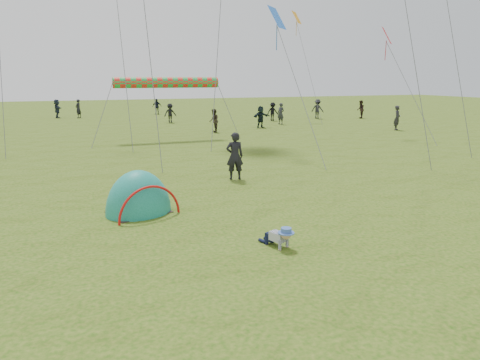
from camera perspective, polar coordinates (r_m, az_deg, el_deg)
name	(u,v)px	position (r m, az deg, el deg)	size (l,w,h in m)	color
ground	(270,237)	(10.41, 3.96, -7.55)	(140.00, 140.00, 0.00)	#1D4C0A
crawling_toddler	(280,236)	(9.74, 5.29, -7.47)	(0.47, 0.67, 0.52)	black
popup_tent	(139,212)	(12.53, -13.30, -4.22)	(1.89, 1.55, 2.44)	#12775E
standing_adult	(235,156)	(15.96, -0.71, 3.22)	(0.65, 0.43, 1.78)	black
crowd_person_0	(397,118)	(33.49, 20.22, 7.78)	(0.65, 0.42, 1.77)	#252428
crowd_person_1	(214,121)	(30.22, -3.50, 7.90)	(0.79, 0.62, 1.63)	#2D251C
crowd_person_3	(317,109)	(41.23, 10.29, 9.31)	(1.16, 0.67, 1.79)	black
crowd_person_5	(57,109)	(44.93, -23.20, 8.74)	(1.61, 0.51, 1.74)	#212A3D
crowd_person_6	(281,114)	(35.70, 5.45, 8.80)	(0.63, 0.41, 1.73)	#292B32
crowd_person_7	(360,109)	(42.35, 15.77, 9.05)	(0.82, 0.64, 1.68)	black
crowd_person_9	(170,113)	(37.34, -9.29, 8.80)	(1.04, 0.60, 1.61)	black
crowd_person_11	(261,117)	(33.05, 2.77, 8.41)	(1.53, 0.49, 1.65)	black
crowd_person_12	(78,109)	(44.21, -20.76, 8.90)	(0.64, 0.42, 1.74)	black
crowd_person_14	(157,107)	(46.14, -11.01, 9.59)	(0.95, 0.39, 1.62)	black
crowd_person_15	(273,112)	(38.60, 4.37, 9.08)	(1.04, 0.60, 1.62)	black
rainbow_tube_kite	(167,83)	(26.88, -9.72, 12.69)	(0.64, 0.64, 6.34)	red
diamond_kite_0	(387,36)	(30.12, 18.98, 17.75)	(1.21, 1.21, 0.00)	red
diamond_kite_1	(297,17)	(40.41, 7.56, 20.69)	(1.23, 1.23, 0.00)	orange
diamond_kite_4	(277,18)	(22.27, 4.97, 20.76)	(1.22, 1.22, 0.00)	blue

